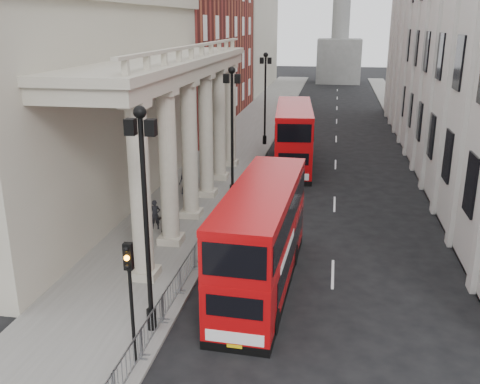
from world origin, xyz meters
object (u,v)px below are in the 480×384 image
at_px(lamp_post_mid, 232,124).
at_px(lamp_post_north, 265,92).
at_px(traffic_light, 130,281).
at_px(bus_far, 294,135).
at_px(pedestrian_c, 186,180).
at_px(bus_near, 262,235).
at_px(lamp_post_south, 145,207).
at_px(pedestrian_b, 165,218).
at_px(pedestrian_a, 155,215).

distance_m(lamp_post_mid, lamp_post_north, 16.00).
distance_m(lamp_post_north, traffic_light, 34.07).
xyz_separation_m(bus_far, pedestrian_c, (-6.35, -8.84, -1.44)).
height_order(lamp_post_mid, bus_near, lamp_post_mid).
xyz_separation_m(lamp_post_south, pedestrian_c, (-3.14, 16.11, -3.84)).
relative_size(lamp_post_mid, bus_near, 0.79).
height_order(lamp_post_north, pedestrian_b, lamp_post_north).
bearing_deg(pedestrian_b, pedestrian_a, -49.26).
xyz_separation_m(lamp_post_north, pedestrian_c, (-3.14, -15.89, -3.84)).
height_order(traffic_light, pedestrian_a, traffic_light).
bearing_deg(bus_far, pedestrian_c, -130.44).
bearing_deg(bus_near, pedestrian_b, 142.13).
relative_size(lamp_post_south, lamp_post_north, 1.00).
height_order(lamp_post_north, pedestrian_c, lamp_post_north).
bearing_deg(traffic_light, pedestrian_c, 100.13).
bearing_deg(lamp_post_mid, bus_near, -73.27).
bearing_deg(pedestrian_b, lamp_post_south, 81.62).
bearing_deg(bus_far, pedestrian_a, -117.28).
xyz_separation_m(bus_far, pedestrian_a, (-6.33, -15.25, -1.58)).
xyz_separation_m(bus_near, pedestrian_c, (-6.65, 11.78, -1.29)).
height_order(lamp_post_north, traffic_light, lamp_post_north).
xyz_separation_m(bus_near, bus_far, (-0.30, 20.62, 0.15)).
bearing_deg(lamp_post_north, pedestrian_a, -97.96).
distance_m(lamp_post_mid, pedestrian_c, 4.96).
xyz_separation_m(lamp_post_south, bus_far, (3.21, 24.95, -2.40)).
bearing_deg(pedestrian_b, pedestrian_c, -107.41).
height_order(lamp_post_north, pedestrian_a, lamp_post_north).
bearing_deg(lamp_post_mid, traffic_light, -89.68).
bearing_deg(lamp_post_south, bus_near, 50.96).
distance_m(lamp_post_south, pedestrian_c, 16.86).
xyz_separation_m(lamp_post_mid, bus_far, (3.21, 8.95, -2.40)).
xyz_separation_m(lamp_post_mid, pedestrian_a, (-3.12, -6.30, -3.98)).
distance_m(lamp_post_mid, bus_near, 12.45).
bearing_deg(pedestrian_b, bus_far, -133.15).
relative_size(lamp_post_mid, pedestrian_b, 5.28).
bearing_deg(pedestrian_c, bus_near, -41.34).
xyz_separation_m(lamp_post_north, traffic_light, (0.10, -34.02, -1.80)).
xyz_separation_m(traffic_light, bus_far, (3.11, 26.97, -0.59)).
relative_size(lamp_post_mid, lamp_post_north, 1.00).
bearing_deg(bus_far, pedestrian_b, -114.78).
distance_m(lamp_post_north, pedestrian_c, 16.65).
height_order(bus_far, pedestrian_c, bus_far).
bearing_deg(pedestrian_c, pedestrian_a, -70.57).
bearing_deg(traffic_light, pedestrian_a, 105.36).
relative_size(bus_near, pedestrian_c, 5.53).
bearing_deg(lamp_post_north, bus_far, -65.54).
distance_m(traffic_light, pedestrian_c, 18.53).
distance_m(lamp_post_south, lamp_post_mid, 16.00).
bearing_deg(traffic_light, bus_near, 61.76).
relative_size(lamp_post_south, traffic_light, 1.93).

